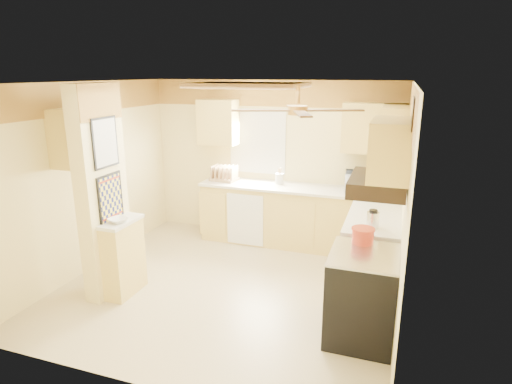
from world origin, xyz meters
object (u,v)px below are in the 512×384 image
(bowl, at_px, (118,220))
(kettle, at_px, (373,219))
(stove, at_px, (362,295))
(microwave, at_px, (364,182))
(dutch_oven, at_px, (363,235))

(bowl, xyz_separation_m, kettle, (2.79, 0.76, 0.07))
(stove, bearing_deg, microwave, 95.61)
(stove, relative_size, dutch_oven, 3.82)
(microwave, height_order, bowl, microwave)
(stove, height_order, dutch_oven, dutch_oven)
(bowl, height_order, dutch_oven, dutch_oven)
(dutch_oven, xyz_separation_m, kettle, (0.07, 0.42, 0.04))
(bowl, bearing_deg, kettle, 15.25)
(kettle, bearing_deg, stove, -91.42)
(stove, distance_m, dutch_oven, 0.60)
(stove, relative_size, kettle, 4.35)
(microwave, bearing_deg, stove, 90.63)
(stove, xyz_separation_m, microwave, (-0.21, 2.17, 0.63))
(stove, relative_size, microwave, 1.74)
(bowl, bearing_deg, microwave, 41.19)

